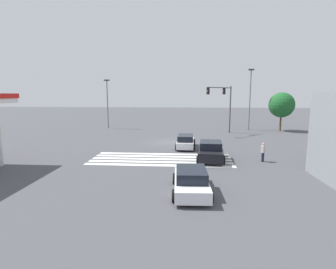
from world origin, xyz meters
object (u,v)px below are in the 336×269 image
(car_0, at_px, (211,151))
(street_light_pole_a, at_px, (250,94))
(pedestrian, at_px, (263,151))
(tree_corner_a, at_px, (282,105))
(street_light_pole_b, at_px, (107,99))
(car_1, at_px, (191,181))
(car_2, at_px, (186,142))
(traffic_signal_mast, at_px, (224,100))

(car_0, xyz_separation_m, street_light_pole_a, (7.39, 18.97, 4.62))
(pedestrian, bearing_deg, tree_corner_a, -68.93)
(street_light_pole_a, bearing_deg, street_light_pole_b, 178.32)
(street_light_pole_b, bearing_deg, tree_corner_a, -2.86)
(car_1, distance_m, tree_corner_a, 29.26)
(car_2, bearing_deg, tree_corner_a, -43.46)
(car_0, bearing_deg, street_light_pole_a, -17.04)
(car_0, xyz_separation_m, street_light_pole_b, (-14.64, 19.62, 3.89))
(traffic_signal_mast, distance_m, pedestrian, 15.43)
(car_0, xyz_separation_m, tree_corner_a, (11.85, 18.29, 3.10))
(traffic_signal_mast, xyz_separation_m, pedestrian, (1.22, -14.92, -3.75))
(car_2, bearing_deg, pedestrian, -126.08)
(car_0, bearing_deg, car_2, 28.39)
(car_1, relative_size, street_light_pole_a, 0.49)
(traffic_signal_mast, height_order, pedestrian, traffic_signal_mast)
(car_0, height_order, car_1, car_0)
(car_2, height_order, street_light_pole_a, street_light_pole_a)
(street_light_pole_a, xyz_separation_m, street_light_pole_b, (-22.03, 0.65, -0.74))
(street_light_pole_a, distance_m, tree_corner_a, 4.76)
(pedestrian, relative_size, tree_corner_a, 0.27)
(street_light_pole_a, xyz_separation_m, tree_corner_a, (4.46, -0.68, -1.53))
(traffic_signal_mast, bearing_deg, street_light_pole_a, 179.28)
(tree_corner_a, bearing_deg, street_light_pole_a, 171.38)
(pedestrian, relative_size, street_light_pole_a, 0.17)
(traffic_signal_mast, xyz_separation_m, street_light_pole_b, (-17.59, 4.97, 0.01))
(traffic_signal_mast, xyz_separation_m, tree_corner_a, (8.89, 3.65, -0.78))
(car_1, height_order, street_light_pole_a, street_light_pole_a)
(car_1, bearing_deg, street_light_pole_a, -21.32)
(pedestrian, bearing_deg, car_2, 5.23)
(street_light_pole_a, height_order, street_light_pole_b, street_light_pole_a)
(pedestrian, bearing_deg, traffic_signal_mast, -41.81)
(traffic_signal_mast, bearing_deg, street_light_pole_b, -60.78)
(car_2, xyz_separation_m, tree_corner_a, (13.94, 13.62, 3.16))
(traffic_signal_mast, bearing_deg, car_0, 33.59)
(car_2, bearing_deg, car_0, -153.63)
(tree_corner_a, bearing_deg, traffic_signal_mast, -157.69)
(car_1, distance_m, car_2, 12.13)
(street_light_pole_b, height_order, tree_corner_a, street_light_pole_b)
(traffic_signal_mast, bearing_deg, tree_corner_a, 157.31)
(traffic_signal_mast, height_order, car_2, traffic_signal_mast)
(pedestrian, bearing_deg, street_light_pole_b, -3.07)
(traffic_signal_mast, distance_m, car_1, 22.92)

